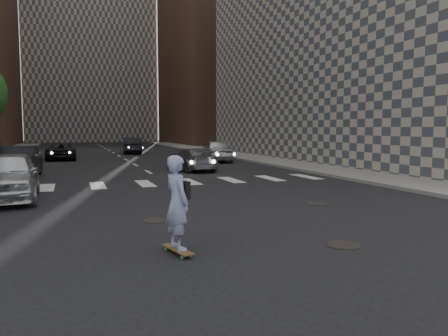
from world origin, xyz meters
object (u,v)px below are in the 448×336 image
object	(u,v)px
traffic_car_a	(20,162)
traffic_car_b	(192,159)
traffic_car_e	(132,145)
traffic_car_c	(61,151)
silver_sedan	(7,176)
skateboarder	(177,203)
traffic_car_d	(216,150)

from	to	relation	value
traffic_car_a	traffic_car_b	size ratio (longest dim) A/B	1.09
traffic_car_a	traffic_car_e	xyz separation A→B (m)	(7.91, 19.00, -0.02)
traffic_car_c	silver_sedan	bearing A→B (deg)	86.77
silver_sedan	traffic_car_b	bearing A→B (deg)	40.66
skateboarder	traffic_car_c	xyz separation A→B (m)	(-2.49, 27.42, -0.36)
skateboarder	traffic_car_e	size ratio (longest dim) A/B	0.41
traffic_car_c	traffic_car_d	size ratio (longest dim) A/B	0.97
traffic_car_e	traffic_car_a	bearing A→B (deg)	72.40
skateboarder	silver_sedan	xyz separation A→B (m)	(-3.91, 8.10, -0.18)
traffic_car_a	traffic_car_b	xyz separation A→B (m)	(8.82, 1.00, -0.15)
traffic_car_b	traffic_car_c	bearing A→B (deg)	-65.85
traffic_car_a	traffic_car_c	distance (m)	12.60
skateboarder	traffic_car_a	size ratio (longest dim) A/B	0.40
traffic_car_d	traffic_car_e	world-z (taller)	traffic_car_d
traffic_car_a	traffic_car_c	world-z (taller)	traffic_car_a
traffic_car_a	traffic_car_d	xyz separation A→B (m)	(12.27, 7.00, 0.02)
traffic_car_d	traffic_car_b	bearing A→B (deg)	67.82
traffic_car_b	traffic_car_d	xyz separation A→B (m)	(3.45, 6.00, 0.17)
traffic_car_a	traffic_car_c	size ratio (longest dim) A/B	1.04
skateboarder	traffic_car_b	xyz separation A→B (m)	(4.64, 15.93, -0.36)
traffic_car_b	traffic_car_e	xyz separation A→B (m)	(-0.91, 18.00, 0.13)
traffic_car_b	traffic_car_c	world-z (taller)	traffic_car_c
traffic_car_b	traffic_car_a	bearing A→B (deg)	-1.23
skateboarder	traffic_car_d	xyz separation A→B (m)	(8.09, 21.93, -0.19)
traffic_car_c	traffic_car_e	distance (m)	9.01
silver_sedan	traffic_car_c	bearing A→B (deg)	83.96
traffic_car_b	silver_sedan	bearing A→B (deg)	34.81
traffic_car_b	traffic_car_e	distance (m)	18.02
skateboarder	traffic_car_a	distance (m)	15.51
skateboarder	silver_sedan	world-z (taller)	skateboarder
traffic_car_c	traffic_car_b	bearing A→B (deg)	122.81
traffic_car_a	traffic_car_d	bearing A→B (deg)	-148.45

